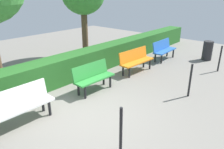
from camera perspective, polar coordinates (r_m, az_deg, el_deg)
name	(u,v)px	position (r m, az deg, el deg)	size (l,w,h in m)	color
ground_plane	(86,114)	(5.59, -6.91, -10.42)	(20.63, 20.63, 0.00)	gray
bench_blue	(164,49)	(9.94, 13.44, 6.56)	(1.46, 0.50, 0.86)	blue
bench_orange	(136,60)	(8.21, 6.27, 3.92)	(1.59, 0.53, 0.86)	orange
bench_green	(93,76)	(6.62, -5.01, -0.44)	(1.37, 0.50, 0.86)	#2D8C38
bench_white	(18,105)	(5.43, -23.65, -7.36)	(1.63, 0.46, 0.86)	white
hedge_row	(64,69)	(7.52, -12.52, 1.49)	(16.63, 0.74, 0.87)	#266023
railing_post_near	(220,59)	(9.16, 26.57, 3.73)	(0.06, 0.06, 1.00)	black
railing_post_mid	(190,81)	(6.62, 19.92, -1.50)	(0.06, 0.06, 1.00)	black
railing_post_far	(121,131)	(4.13, 2.35, -14.72)	(0.06, 0.06, 1.00)	black
trash_bin	(207,51)	(10.52, 23.89, 5.78)	(0.42, 0.42, 0.84)	#262628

